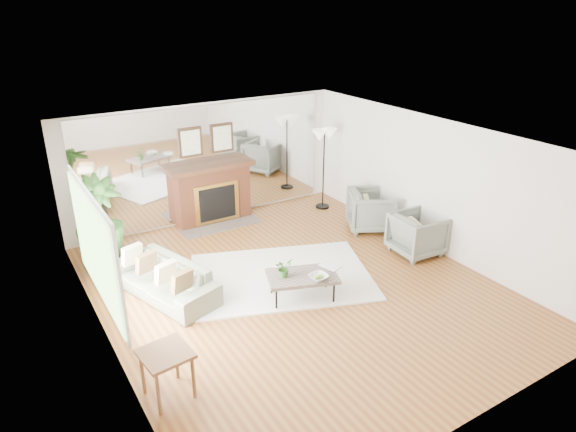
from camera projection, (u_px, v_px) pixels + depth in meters
ground at (296, 288)px, 8.53m from camera, size 7.00×7.00×0.00m
wall_left at (101, 268)px, 6.59m from camera, size 0.02×7.00×2.50m
wall_right at (432, 185)px, 9.49m from camera, size 0.02×7.00×2.50m
wall_back at (207, 163)px, 10.77m from camera, size 6.00×0.02×2.50m
mirror_panel at (207, 163)px, 10.75m from camera, size 5.40×0.04×2.40m
window_panel at (95, 248)px, 6.88m from camera, size 0.04×2.40×1.50m
fireplace at (213, 192)px, 10.82m from camera, size 1.85×0.83×2.05m
area_rug at (281, 276)px, 8.84m from camera, size 3.58×3.08×0.03m
coffee_table at (302, 277)px, 8.06m from camera, size 1.25×0.98×0.44m
sofa at (164, 279)px, 8.22m from camera, size 1.33×2.11×0.58m
armchair_back at (371, 210)px, 10.56m from camera, size 1.23×1.22×0.83m
armchair_front at (417, 234)px, 9.54m from camera, size 0.92×0.90×0.79m
side_table at (166, 359)px, 6.02m from camera, size 0.61×0.61×0.64m
potted_ficus at (99, 223)px, 8.70m from camera, size 1.03×1.03×1.73m
floor_lamp at (324, 141)px, 11.19m from camera, size 0.59×0.33×1.82m
tabletop_plant at (284, 268)px, 7.95m from camera, size 0.32×0.30×0.29m
fruit_bowl at (318, 277)px, 7.91m from camera, size 0.31×0.31×0.07m
book at (326, 269)px, 8.20m from camera, size 0.32×0.38×0.02m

